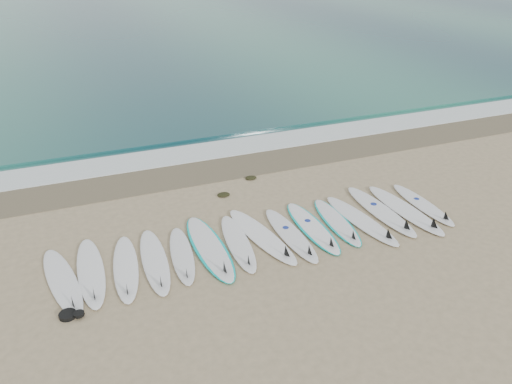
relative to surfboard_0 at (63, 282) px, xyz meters
name	(u,v)px	position (x,y,z in m)	size (l,w,h in m)	color
ground	(263,238)	(4.44, 0.12, -0.06)	(120.00, 120.00, 0.00)	tan
ocean	(104,26)	(4.44, 32.62, -0.04)	(120.00, 55.00, 0.03)	#1D5853
wet_sand_band	(212,169)	(4.44, 4.22, -0.05)	(120.00, 1.80, 0.01)	brown
foam_band	(199,152)	(4.44, 5.62, -0.04)	(120.00, 1.40, 0.04)	silver
wave_crest	(187,136)	(4.44, 7.12, -0.01)	(120.00, 1.00, 0.10)	#1D5853
surfboard_0	(63,282)	(0.00, 0.00, 0.00)	(0.99, 2.67, 0.33)	white
surfboard_1	(91,273)	(0.56, 0.12, 0.00)	(0.57, 2.64, 0.34)	white
surfboard_2	(126,269)	(1.26, 0.00, 0.00)	(0.78, 2.55, 0.32)	white
surfboard_3	(155,262)	(1.88, 0.02, 0.00)	(0.68, 2.62, 0.33)	white
surfboard_4	(182,256)	(2.48, 0.03, -0.01)	(0.76, 2.36, 0.30)	white
surfboard_5	(210,248)	(3.14, 0.10, 0.00)	(0.74, 2.90, 0.37)	white
surfboard_6	(239,244)	(3.79, 0.02, 0.00)	(0.74, 2.54, 0.32)	white
surfboard_7	(263,236)	(4.42, 0.08, 0.00)	(1.06, 2.88, 0.36)	white
surfboard_8	(292,235)	(5.07, -0.11, 0.00)	(0.58, 2.59, 0.33)	white
surfboard_9	(313,228)	(5.70, 0.03, -0.01)	(0.64, 2.58, 0.33)	white
surfboard_10	(337,222)	(6.38, 0.05, -0.01)	(0.75, 2.42, 0.30)	white
surfboard_11	(363,221)	(6.97, -0.16, 0.00)	(0.86, 2.78, 0.35)	white
surfboard_12	(382,211)	(7.68, 0.07, 0.01)	(0.66, 2.86, 0.36)	white
surfboard_13	(406,210)	(8.29, -0.11, 0.01)	(0.75, 2.89, 0.37)	white
surfboard_14	(424,205)	(8.91, -0.03, 0.00)	(0.54, 2.45, 0.31)	white
seaweed_near	(223,195)	(4.24, 2.48, -0.02)	(0.35, 0.27, 0.07)	black
seaweed_far	(251,178)	(5.31, 3.19, -0.02)	(0.34, 0.26, 0.07)	black
leash_coil	(70,315)	(0.08, -1.07, -0.01)	(0.46, 0.36, 0.11)	black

